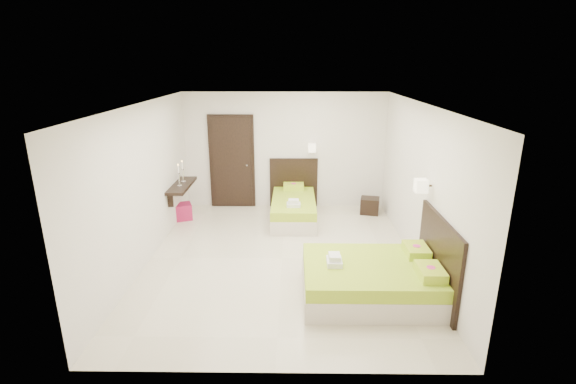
{
  "coord_description": "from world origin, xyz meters",
  "views": [
    {
      "loc": [
        0.19,
        -6.47,
        3.23
      ],
      "look_at": [
        0.1,
        0.3,
        1.1
      ],
      "focal_mm": 26.0,
      "sensor_mm": 36.0,
      "label": 1
    }
  ],
  "objects_px": {
    "bed_single": "(294,206)",
    "nightstand": "(370,206)",
    "ottoman": "(183,211)",
    "bed_double": "(376,278)"
  },
  "relations": [
    {
      "from": "bed_single",
      "to": "nightstand",
      "type": "distance_m",
      "value": 1.72
    },
    {
      "from": "nightstand",
      "to": "ottoman",
      "type": "distance_m",
      "value": 4.06
    },
    {
      "from": "bed_double",
      "to": "ottoman",
      "type": "xyz_separation_m",
      "value": [
        -3.53,
        3.01,
        -0.11
      ]
    },
    {
      "from": "bed_single",
      "to": "bed_double",
      "type": "distance_m",
      "value": 3.3
    },
    {
      "from": "bed_single",
      "to": "ottoman",
      "type": "distance_m",
      "value": 2.36
    },
    {
      "from": "ottoman",
      "to": "bed_single",
      "type": "bearing_deg",
      "value": 1.78
    },
    {
      "from": "bed_double",
      "to": "ottoman",
      "type": "distance_m",
      "value": 4.64
    },
    {
      "from": "nightstand",
      "to": "bed_double",
      "type": "bearing_deg",
      "value": -85.75
    },
    {
      "from": "bed_single",
      "to": "nightstand",
      "type": "xyz_separation_m",
      "value": [
        1.69,
        0.33,
        -0.1
      ]
    },
    {
      "from": "bed_single",
      "to": "ottoman",
      "type": "relative_size",
      "value": 5.33
    }
  ]
}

